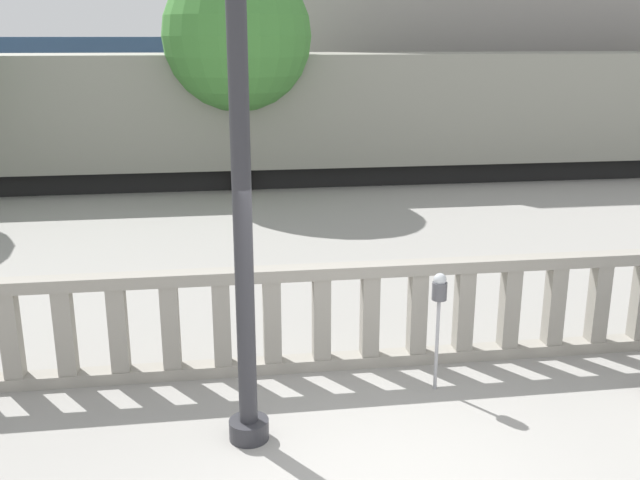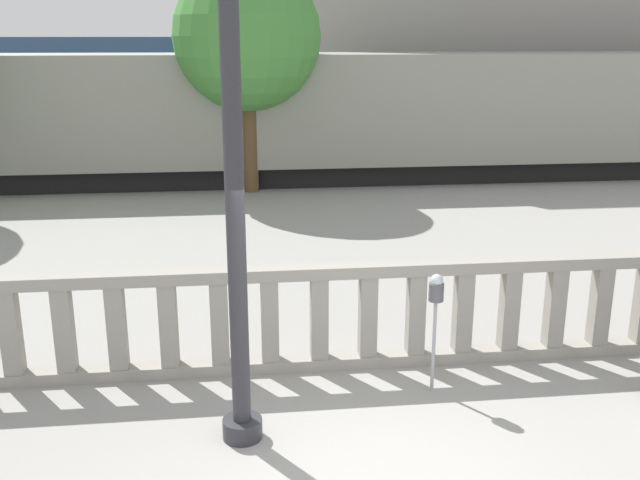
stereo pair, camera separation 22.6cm
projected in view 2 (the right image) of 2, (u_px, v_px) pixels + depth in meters
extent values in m
cube|color=gray|center=(343.00, 361.00, 8.51)|extent=(16.55, 0.24, 0.14)
cube|color=gray|center=(344.00, 271.00, 8.19)|extent=(16.55, 0.24, 0.14)
cube|color=gray|center=(11.00, 332.00, 7.93)|extent=(0.20, 0.20, 0.99)
cube|color=gray|center=(64.00, 329.00, 7.99)|extent=(0.20, 0.20, 0.99)
cube|color=gray|center=(117.00, 327.00, 8.06)|extent=(0.20, 0.20, 0.99)
cube|color=gray|center=(169.00, 325.00, 8.12)|extent=(0.20, 0.20, 0.99)
cube|color=gray|center=(220.00, 322.00, 8.19)|extent=(0.20, 0.20, 0.99)
cube|color=gray|center=(270.00, 320.00, 8.25)|extent=(0.20, 0.20, 0.99)
cube|color=gray|center=(319.00, 318.00, 8.32)|extent=(0.20, 0.20, 0.99)
cube|color=gray|center=(368.00, 316.00, 8.38)|extent=(0.20, 0.20, 0.99)
cube|color=gray|center=(416.00, 313.00, 8.45)|extent=(0.20, 0.20, 0.99)
cube|color=gray|center=(463.00, 311.00, 8.51)|extent=(0.20, 0.20, 0.99)
cube|color=gray|center=(509.00, 309.00, 8.58)|extent=(0.20, 0.20, 0.99)
cube|color=gray|center=(555.00, 307.00, 8.64)|extent=(0.20, 0.20, 0.99)
cube|color=gray|center=(600.00, 305.00, 8.71)|extent=(0.20, 0.20, 0.99)
cylinder|color=#2D2D33|center=(243.00, 428.00, 6.99)|extent=(0.39, 0.39, 0.20)
cylinder|color=#2D2D33|center=(233.00, 137.00, 6.20)|extent=(0.18, 0.18, 5.51)
cylinder|color=#99999E|center=(434.00, 346.00, 7.81)|extent=(0.04, 0.04, 1.06)
cylinder|color=#4C4C51|center=(436.00, 292.00, 7.63)|extent=(0.16, 0.16, 0.20)
sphere|color=#B2B7BC|center=(437.00, 280.00, 7.60)|extent=(0.14, 0.14, 0.14)
cube|color=black|center=(275.00, 170.00, 19.43)|extent=(28.19, 2.31, 0.55)
cube|color=gray|center=(274.00, 108.00, 18.96)|extent=(28.77, 2.88, 2.81)
cube|color=black|center=(112.00, 133.00, 26.81)|extent=(21.58, 2.49, 0.55)
cube|color=navy|center=(108.00, 82.00, 26.29)|extent=(22.02, 3.12, 3.22)
cube|color=navy|center=(363.00, 29.00, 26.84)|extent=(3.00, 2.81, 0.60)
cylinder|color=brown|center=(250.00, 143.00, 17.81)|extent=(0.39, 0.39, 2.46)
sphere|color=#428438|center=(247.00, 36.00, 17.09)|extent=(3.59, 3.59, 3.59)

